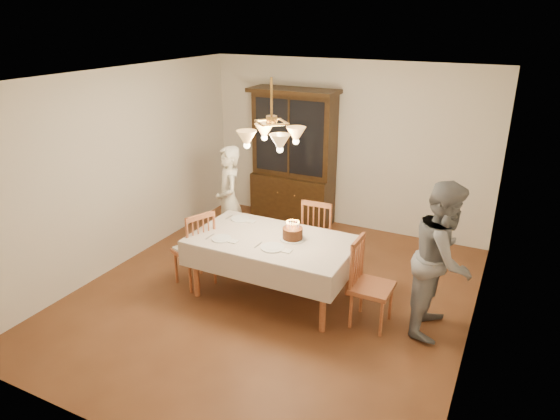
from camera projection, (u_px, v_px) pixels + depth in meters
The scene contains 14 objects.
ground at pixel (273, 295), 6.11m from camera, with size 5.00×5.00×0.00m, color #572E18.
room_shell at pixel (272, 171), 5.53m from camera, with size 5.00×5.00×5.00m.
dining_table at pixel (272, 245), 5.86m from camera, with size 1.90×1.10×0.76m.
china_hutch at pixel (293, 160), 7.93m from camera, with size 1.38×0.54×2.16m.
chair_far_side at pixel (320, 237), 6.64m from camera, with size 0.46×0.44×1.00m.
chair_left_end at pixel (195, 251), 6.22m from camera, with size 0.56×0.57×1.00m.
chair_right_end at pixel (371, 288), 5.40m from camera, with size 0.42×0.44×1.00m.
elderly_woman at pixel (229, 201), 6.94m from camera, with size 0.57×0.37×1.56m, color beige.
adult_in_grey at pixel (443, 259), 5.18m from camera, with size 0.82×0.64×1.68m, color slate.
birthday_cake at pixel (293, 234), 5.80m from camera, with size 0.30×0.30×0.22m.
place_setting_near_left at pixel (223, 239), 5.81m from camera, with size 0.38×0.24×0.02m.
place_setting_near_right at pixel (273, 248), 5.59m from camera, with size 0.42×0.27×0.02m.
place_setting_far_left at pixel (241, 219), 6.37m from camera, with size 0.39×0.24×0.02m.
chandelier at pixel (272, 136), 5.39m from camera, with size 0.62×0.62×0.73m.
Camera 1 is at (2.45, -4.70, 3.21)m, focal length 32.00 mm.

